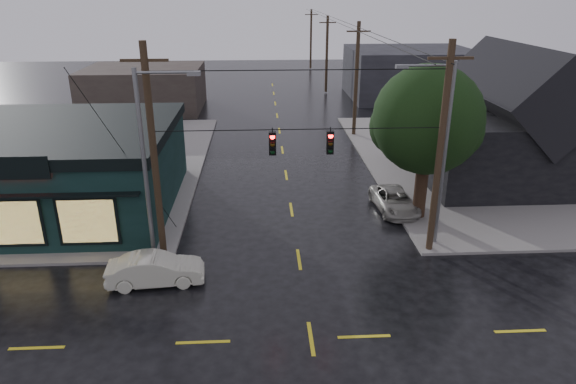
{
  "coord_description": "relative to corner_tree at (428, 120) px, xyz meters",
  "views": [
    {
      "loc": [
        -1.72,
        -15.66,
        12.14
      ],
      "look_at": [
        -0.52,
        6.11,
        3.46
      ],
      "focal_mm": 32.0,
      "sensor_mm": 36.0,
      "label": 1
    }
  ],
  "objects": [
    {
      "name": "ground_plane",
      "position": [
        -7.1,
        -10.42,
        -5.67
      ],
      "size": [
        160.0,
        160.0,
        0.0
      ],
      "primitive_type": "plane",
      "color": "black"
    },
    {
      "name": "sidewalk_nw",
      "position": [
        -27.1,
        9.58,
        -5.59
      ],
      "size": [
        28.0,
        28.0,
        0.15
      ],
      "primitive_type": "cube",
      "color": "gray",
      "rests_on": "ground"
    },
    {
      "name": "sidewalk_ne",
      "position": [
        12.9,
        9.58,
        -5.59
      ],
      "size": [
        28.0,
        28.0,
        0.15
      ],
      "primitive_type": "cube",
      "color": "gray",
      "rests_on": "ground"
    },
    {
      "name": "pizza_shop",
      "position": [
        -22.1,
        2.52,
        -3.11
      ],
      "size": [
        16.3,
        12.34,
        4.9
      ],
      "color": "black",
      "rests_on": "ground"
    },
    {
      "name": "ne_building",
      "position": [
        7.9,
        6.58,
        -1.19
      ],
      "size": [
        12.6,
        11.6,
        8.75
      ],
      "color": "black",
      "rests_on": "ground"
    },
    {
      "name": "corner_tree",
      "position": [
        0.0,
        0.0,
        0.0
      ],
      "size": [
        5.85,
        5.85,
        8.48
      ],
      "color": "black",
      "rests_on": "ground"
    },
    {
      "name": "utility_pole_nw",
      "position": [
        -13.6,
        -3.92,
        -5.67
      ],
      "size": [
        2.0,
        0.32,
        10.15
      ],
      "primitive_type": null,
      "color": "black",
      "rests_on": "ground"
    },
    {
      "name": "utility_pole_ne",
      "position": [
        -0.6,
        -3.92,
        -5.67
      ],
      "size": [
        2.0,
        0.32,
        10.15
      ],
      "primitive_type": null,
      "color": "black",
      "rests_on": "ground"
    },
    {
      "name": "utility_pole_far_a",
      "position": [
        -0.6,
        17.58,
        -5.67
      ],
      "size": [
        2.0,
        0.32,
        9.65
      ],
      "primitive_type": null,
      "color": "black",
      "rests_on": "ground"
    },
    {
      "name": "utility_pole_far_b",
      "position": [
        -0.6,
        37.58,
        -5.67
      ],
      "size": [
        2.0,
        0.32,
        9.15
      ],
      "primitive_type": null,
      "color": "black",
      "rests_on": "ground"
    },
    {
      "name": "utility_pole_far_c",
      "position": [
        -0.6,
        57.58,
        -5.67
      ],
      "size": [
        2.0,
        0.32,
        9.15
      ],
      "primitive_type": null,
      "color": "black",
      "rests_on": "ground"
    },
    {
      "name": "span_signal_assembly",
      "position": [
        -7.01,
        -3.92,
        0.03
      ],
      "size": [
        13.0,
        0.48,
        1.23
      ],
      "color": "black",
      "rests_on": "ground"
    },
    {
      "name": "streetlight_nw",
      "position": [
        -13.9,
        -4.62,
        -5.67
      ],
      "size": [
        5.4,
        0.3,
        9.15
      ],
      "primitive_type": null,
      "color": "slate",
      "rests_on": "ground"
    },
    {
      "name": "streetlight_ne",
      "position": [
        -0.1,
        -3.22,
        -5.67
      ],
      "size": [
        5.4,
        0.3,
        9.15
      ],
      "primitive_type": null,
      "color": "slate",
      "rests_on": "ground"
    },
    {
      "name": "bg_building_west",
      "position": [
        -21.1,
        29.58,
        -3.47
      ],
      "size": [
        12.0,
        10.0,
        4.4
      ],
      "primitive_type": "cube",
      "color": "#322724",
      "rests_on": "ground"
    },
    {
      "name": "bg_building_east",
      "position": [
        8.9,
        34.58,
        -2.87
      ],
      "size": [
        14.0,
        12.0,
        5.6
      ],
      "primitive_type": "cube",
      "color": "#232328",
      "rests_on": "ground"
    },
    {
      "name": "sedan_cream",
      "position": [
        -13.54,
        -6.21,
        -4.98
      ],
      "size": [
        4.3,
        1.84,
        1.38
      ],
      "primitive_type": "imported",
      "rotation": [
        0.0,
        0.0,
        1.66
      ],
      "color": "beige",
      "rests_on": "ground"
    },
    {
      "name": "suv_silver",
      "position": [
        -1.1,
        1.11,
        -5.05
      ],
      "size": [
        2.38,
        4.58,
        1.23
      ],
      "primitive_type": "imported",
      "rotation": [
        0.0,
        0.0,
        0.08
      ],
      "color": "#98968D",
      "rests_on": "ground"
    }
  ]
}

